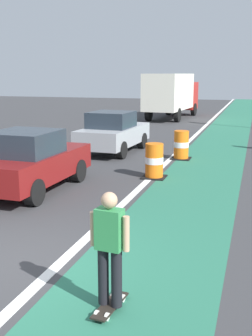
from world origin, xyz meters
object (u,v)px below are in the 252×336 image
object	(u,v)px
parked_sedan_nearest	(30,161)
traffic_barrel_front	(154,161)
traffic_barrel_mid	(181,145)
delivery_truck_down_block	(172,93)
parked_sedan_second	(113,132)
skateboarder_on_lane	(110,248)

from	to	relation	value
parked_sedan_nearest	traffic_barrel_front	xyz separation A→B (m)	(2.95, 2.46, -0.30)
parked_sedan_nearest	traffic_barrel_mid	bearing A→B (deg)	60.55
traffic_barrel_front	delivery_truck_down_block	world-z (taller)	delivery_truck_down_block
parked_sedan_second	skateboarder_on_lane	bearing A→B (deg)	-71.39
parked_sedan_nearest	delivery_truck_down_block	xyz separation A→B (m)	(-0.11, 20.79, 1.01)
traffic_barrel_front	parked_sedan_second	bearing A→B (deg)	124.58
parked_sedan_nearest	parked_sedan_second	distance (m)	6.36
traffic_barrel_front	delivery_truck_down_block	size ratio (longest dim) A/B	0.14
skateboarder_on_lane	traffic_barrel_mid	distance (m)	10.97
skateboarder_on_lane	traffic_barrel_front	distance (m)	7.77
traffic_barrel_front	traffic_barrel_mid	xyz separation A→B (m)	(0.28, 3.26, 0.00)
skateboarder_on_lane	parked_sedan_nearest	world-z (taller)	parked_sedan_nearest
skateboarder_on_lane	parked_sedan_second	world-z (taller)	parked_sedan_second
parked_sedan_second	delivery_truck_down_block	distance (m)	14.48
skateboarder_on_lane	delivery_truck_down_block	size ratio (longest dim) A/B	0.22
parked_sedan_second	traffic_barrel_mid	distance (m)	3.04
parked_sedan_second	parked_sedan_nearest	bearing A→B (deg)	-92.44
parked_sedan_second	delivery_truck_down_block	size ratio (longest dim) A/B	0.54
skateboarder_on_lane	traffic_barrel_mid	xyz separation A→B (m)	(-0.93, 10.93, -0.38)
parked_sedan_second	traffic_barrel_mid	xyz separation A→B (m)	(2.96, -0.63, -0.30)
skateboarder_on_lane	delivery_truck_down_block	distance (m)	26.36
skateboarder_on_lane	traffic_barrel_front	size ratio (longest dim) A/B	1.55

